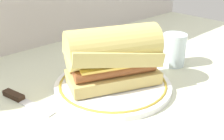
{
  "coord_description": "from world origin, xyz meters",
  "views": [
    {
      "loc": [
        -0.35,
        -0.37,
        0.29
      ],
      "look_at": [
        -0.0,
        0.01,
        0.04
      ],
      "focal_mm": 41.23,
      "sensor_mm": 36.0,
      "label": 1
    }
  ],
  "objects_px": {
    "sausage_sandwich": "(112,56)",
    "drinking_glass": "(174,52)",
    "butter_knife": "(23,100)",
    "plate": "(112,85)"
  },
  "relations": [
    {
      "from": "sausage_sandwich",
      "to": "drinking_glass",
      "type": "distance_m",
      "value": 0.21
    },
    {
      "from": "drinking_glass",
      "to": "butter_knife",
      "type": "distance_m",
      "value": 0.4
    },
    {
      "from": "sausage_sandwich",
      "to": "butter_knife",
      "type": "bearing_deg",
      "value": 177.57
    },
    {
      "from": "plate",
      "to": "drinking_glass",
      "type": "bearing_deg",
      "value": -5.09
    },
    {
      "from": "plate",
      "to": "drinking_glass",
      "type": "relative_size",
      "value": 3.07
    },
    {
      "from": "sausage_sandwich",
      "to": "drinking_glass",
      "type": "bearing_deg",
      "value": 17.74
    },
    {
      "from": "sausage_sandwich",
      "to": "drinking_glass",
      "type": "height_order",
      "value": "sausage_sandwich"
    },
    {
      "from": "butter_knife",
      "to": "drinking_glass",
      "type": "bearing_deg",
      "value": -14.74
    },
    {
      "from": "plate",
      "to": "butter_knife",
      "type": "xyz_separation_m",
      "value": [
        -0.18,
        0.08,
        -0.0
      ]
    },
    {
      "from": "drinking_glass",
      "to": "butter_knife",
      "type": "relative_size",
      "value": 0.61
    }
  ]
}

